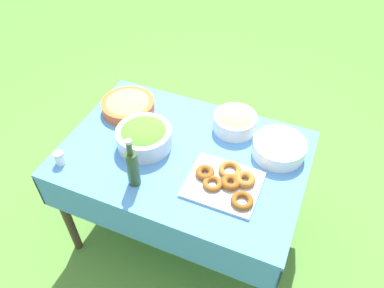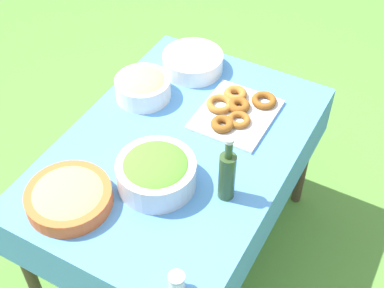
% 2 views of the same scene
% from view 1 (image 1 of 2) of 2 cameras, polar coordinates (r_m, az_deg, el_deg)
% --- Properties ---
extents(ground_plane, '(14.00, 14.00, 0.00)m').
position_cam_1_polar(ground_plane, '(2.60, -1.04, -12.82)').
color(ground_plane, '#568C38').
extents(picnic_table, '(1.30, 0.89, 0.75)m').
position_cam_1_polar(picnic_table, '(2.08, -1.27, -3.22)').
color(picnic_table, '#4C8CD1').
rests_on(picnic_table, ground_plane).
extents(salad_bowl, '(0.30, 0.30, 0.13)m').
position_cam_1_polar(salad_bowl, '(2.01, -7.32, 1.19)').
color(salad_bowl, silver).
rests_on(salad_bowl, picnic_table).
extents(pasta_bowl, '(0.24, 0.24, 0.11)m').
position_cam_1_polar(pasta_bowl, '(2.11, 6.58, 3.53)').
color(pasta_bowl, white).
rests_on(pasta_bowl, picnic_table).
extents(donut_platter, '(0.37, 0.31, 0.05)m').
position_cam_1_polar(donut_platter, '(1.85, 5.21, -5.85)').
color(donut_platter, silver).
rests_on(donut_platter, picnic_table).
extents(plate_stack, '(0.28, 0.28, 0.08)m').
position_cam_1_polar(plate_stack, '(2.02, 13.08, -0.59)').
color(plate_stack, white).
rests_on(plate_stack, picnic_table).
extents(olive_oil_bottle, '(0.06, 0.06, 0.29)m').
position_cam_1_polar(olive_oil_bottle, '(1.80, -9.05, -3.48)').
color(olive_oil_bottle, '#2D4723').
rests_on(olive_oil_bottle, picnic_table).
extents(bread_bowl, '(0.31, 0.31, 0.08)m').
position_cam_1_polar(bread_bowl, '(2.27, -9.73, 5.92)').
color(bread_bowl, '#E05B28').
rests_on(bread_bowl, picnic_table).
extents(salt_shaker, '(0.05, 0.05, 0.07)m').
position_cam_1_polar(salt_shaker, '(2.04, -19.54, -2.00)').
color(salt_shaker, white).
rests_on(salt_shaker, picnic_table).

